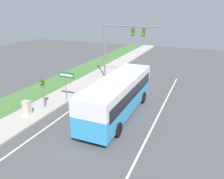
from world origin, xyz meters
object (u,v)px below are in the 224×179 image
pedestrian_signal (43,89)px  street_sign (66,80)px  signal_gantry (120,40)px  bus (118,93)px  utility_cabinet (27,108)px

pedestrian_signal → street_sign: street_sign is taller
signal_gantry → pedestrian_signal: 11.50m
bus → utility_cabinet: (-6.76, -3.11, -1.15)m
street_sign → utility_cabinet: 4.27m
signal_gantry → bus: bearing=-69.4°
bus → utility_cabinet: bus is taller
pedestrian_signal → bus: bearing=13.4°
street_sign → utility_cabinet: size_ratio=2.47×
signal_gantry → utility_cabinet: signal_gantry is taller
bus → utility_cabinet: 7.53m
bus → pedestrian_signal: 6.51m
street_sign → utility_cabinet: street_sign is taller
street_sign → bus: bearing=-7.3°
utility_cabinet → bus: bearing=24.7°
pedestrian_signal → street_sign: (0.88, 2.21, 0.32)m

